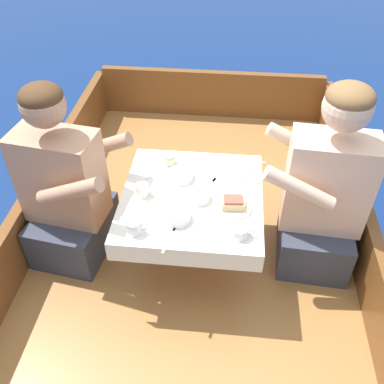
{
  "coord_description": "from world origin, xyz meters",
  "views": [
    {
      "loc": [
        0.16,
        -1.58,
        2.11
      ],
      "look_at": [
        0.0,
        -0.01,
        0.75
      ],
      "focal_mm": 40.0,
      "sensor_mm": 36.0,
      "label": 1
    }
  ],
  "objects": [
    {
      "name": "cockpit_table",
      "position": [
        0.0,
        -0.01,
        0.68
      ],
      "size": [
        0.69,
        0.73,
        0.44
      ],
      "color": "#B2B2B7",
      "rests_on": "boat_deck"
    },
    {
      "name": "sandwich",
      "position": [
        0.2,
        -0.08,
        0.76
      ],
      "size": [
        0.11,
        0.09,
        0.05
      ],
      "rotation": [
        0.0,
        0.0,
        0.08
      ],
      "color": "tan",
      "rests_on": "plate_sandwich"
    },
    {
      "name": "plate_bread",
      "position": [
        0.19,
        0.21,
        0.73
      ],
      "size": [
        0.2,
        0.2,
        0.01
      ],
      "color": "silver",
      "rests_on": "cockpit_table"
    },
    {
      "name": "bowl_port_near",
      "position": [
        -0.05,
        -0.18,
        0.75
      ],
      "size": [
        0.13,
        0.13,
        0.04
      ],
      "color": "silver",
      "rests_on": "cockpit_table"
    },
    {
      "name": "bow_coaming",
      "position": [
        0.0,
        1.53,
        0.47
      ],
      "size": [
        1.74,
        0.06,
        0.37
      ],
      "primitive_type": "cube",
      "color": "brown",
      "rests_on": "boat_deck"
    },
    {
      "name": "coffee_cup_center",
      "position": [
        -0.23,
        -0.28,
        0.76
      ],
      "size": [
        0.1,
        0.07,
        0.06
      ],
      "color": "silver",
      "rests_on": "cockpit_table"
    },
    {
      "name": "plate_sandwich",
      "position": [
        0.2,
        -0.08,
        0.73
      ],
      "size": [
        0.18,
        0.18,
        0.01
      ],
      "color": "silver",
      "rests_on": "cockpit_table"
    },
    {
      "name": "person_port",
      "position": [
        -0.65,
        -0.01,
        0.69
      ],
      "size": [
        0.56,
        0.5,
        1.0
      ],
      "rotation": [
        0.0,
        0.0,
        -0.15
      ],
      "color": "#333847",
      "rests_on": "boat_deck"
    },
    {
      "name": "utensil_fork_port",
      "position": [
        0.08,
        0.07,
        0.73
      ],
      "size": [
        0.09,
        0.16,
        0.0
      ],
      "rotation": [
        0.0,
        0.0,
        1.13
      ],
      "color": "silver",
      "rests_on": "cockpit_table"
    },
    {
      "name": "tin_can",
      "position": [
        -0.15,
        0.24,
        0.75
      ],
      "size": [
        0.07,
        0.07,
        0.05
      ],
      "color": "silver",
      "rests_on": "cockpit_table"
    },
    {
      "name": "person_starboard",
      "position": [
        0.65,
        0.07,
        0.71
      ],
      "size": [
        0.54,
        0.47,
        1.03
      ],
      "rotation": [
        0.0,
        0.0,
        3.07
      ],
      "color": "#333847",
      "rests_on": "boat_deck"
    },
    {
      "name": "bowl_starboard_near",
      "position": [
        0.04,
        -0.03,
        0.75
      ],
      "size": [
        0.11,
        0.11,
        0.04
      ],
      "color": "silver",
      "rests_on": "cockpit_table"
    },
    {
      "name": "utensil_fork_starboard",
      "position": [
        -0.06,
        -0.3,
        0.73
      ],
      "size": [
        0.05,
        0.17,
        0.0
      ],
      "rotation": [
        0.0,
        0.0,
        1.35
      ],
      "color": "silver",
      "rests_on": "cockpit_table"
    },
    {
      "name": "boat_deck",
      "position": [
        0.0,
        0.0,
        0.14
      ],
      "size": [
        1.86,
        3.11,
        0.28
      ],
      "primitive_type": "cube",
      "color": "#9E6B38",
      "rests_on": "ground_plane"
    },
    {
      "name": "utensil_knife_port",
      "position": [
        0.29,
        0.31,
        0.73
      ],
      "size": [
        0.17,
        0.05,
        0.0
      ],
      "rotation": [
        0.0,
        0.0,
        2.92
      ],
      "color": "silver",
      "rests_on": "cockpit_table"
    },
    {
      "name": "utensil_knife_starboard",
      "position": [
        -0.07,
        0.3,
        0.73
      ],
      "size": [
        0.15,
        0.1,
        0.0
      ],
      "rotation": [
        0.0,
        0.0,
        2.59
      ],
      "color": "silver",
      "rests_on": "cockpit_table"
    },
    {
      "name": "gunwale_port",
      "position": [
        -0.9,
        0.0,
        0.45
      ],
      "size": [
        0.06,
        3.11,
        0.33
      ],
      "primitive_type": "cube",
      "color": "brown",
      "rests_on": "boat_deck"
    },
    {
      "name": "coffee_cup_starboard",
      "position": [
        0.24,
        -0.26,
        0.75
      ],
      "size": [
        0.11,
        0.08,
        0.05
      ],
      "color": "silver",
      "rests_on": "cockpit_table"
    },
    {
      "name": "gunwale_starboard",
      "position": [
        0.9,
        0.0,
        0.45
      ],
      "size": [
        0.06,
        3.11,
        0.33
      ],
      "primitive_type": "cube",
      "color": "brown",
      "rests_on": "boat_deck"
    },
    {
      "name": "utensil_spoon_center",
      "position": [
        0.28,
        0.1,
        0.73
      ],
      "size": [
        0.16,
        0.09,
        0.01
      ],
      "rotation": [
        0.0,
        0.0,
        0.47
      ],
      "color": "silver",
      "rests_on": "cockpit_table"
    },
    {
      "name": "utensil_spoon_starboard",
      "position": [
        -0.18,
        0.17,
        0.73
      ],
      "size": [
        0.11,
        0.15,
        0.01
      ],
      "rotation": [
        0.0,
        0.0,
        0.99
      ],
      "color": "silver",
      "rests_on": "cockpit_table"
    },
    {
      "name": "coffee_cup_port",
      "position": [
        -0.24,
        -0.03,
        0.76
      ],
      "size": [
        0.09,
        0.06,
        0.06
      ],
      "color": "silver",
      "rests_on": "cockpit_table"
    },
    {
      "name": "bowl_center_far",
      "position": [
        -0.07,
        0.12,
        0.75
      ],
      "size": [
        0.13,
        0.13,
        0.04
      ],
      "color": "silver",
      "rests_on": "cockpit_table"
    },
    {
      "name": "ground_plane",
      "position": [
        0.0,
        0.0,
        0.0
      ],
      "size": [
        60.0,
        60.0,
        0.0
      ],
      "primitive_type": "plane",
      "color": "navy"
    }
  ]
}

